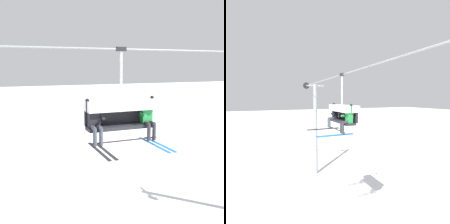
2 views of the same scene
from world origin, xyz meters
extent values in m
cylinder|color=gray|center=(0.28, -0.80, 8.10)|extent=(20.03, 0.05, 0.05)
cube|color=#232328|center=(-0.98, -0.80, 5.87)|extent=(2.03, 0.48, 0.10)
cube|color=#232328|center=(-0.98, -0.52, 6.14)|extent=(2.03, 0.08, 0.45)
cube|color=silver|center=(-0.98, -0.74, 6.52)|extent=(2.08, 0.68, 0.30)
cylinder|color=black|center=(-0.98, -1.12, 5.54)|extent=(2.03, 0.04, 0.04)
cylinder|color=silver|center=(-0.98, -0.80, 7.36)|extent=(0.07, 0.07, 1.38)
cube|color=black|center=(-0.98, -0.80, 8.10)|extent=(0.28, 0.12, 0.12)
cube|color=black|center=(-1.80, -0.82, 6.18)|extent=(0.32, 0.22, 0.52)
sphere|color=black|center=(-1.80, -0.82, 6.54)|extent=(0.22, 0.22, 0.22)
ellipsoid|color=black|center=(-1.80, -0.92, 6.54)|extent=(0.17, 0.04, 0.08)
cylinder|color=#3D424C|center=(-1.89, -0.99, 5.96)|extent=(0.11, 0.34, 0.11)
cylinder|color=#3D424C|center=(-1.71, -0.99, 5.96)|extent=(0.11, 0.34, 0.11)
cylinder|color=#3D424C|center=(-1.89, -1.16, 5.72)|extent=(0.11, 0.11, 0.48)
cylinder|color=#3D424C|center=(-1.71, -1.16, 5.72)|extent=(0.11, 0.11, 0.48)
cube|color=#232328|center=(-1.89, -1.46, 5.43)|extent=(0.09, 1.70, 0.02)
cube|color=#232328|center=(-1.71, -1.46, 5.43)|extent=(0.09, 1.70, 0.02)
cylinder|color=black|center=(-1.99, -0.82, 6.53)|extent=(0.09, 0.09, 0.30)
sphere|color=black|center=(-1.99, -0.82, 6.70)|extent=(0.11, 0.11, 0.11)
cylinder|color=black|center=(-1.62, -0.97, 6.22)|extent=(0.09, 0.30, 0.09)
cube|color=#23843D|center=(-0.15, -0.82, 6.18)|extent=(0.32, 0.22, 0.52)
sphere|color=maroon|center=(-0.15, -0.82, 6.54)|extent=(0.22, 0.22, 0.22)
ellipsoid|color=black|center=(-0.15, -0.92, 6.54)|extent=(0.17, 0.04, 0.08)
cylinder|color=#2D2D33|center=(-0.24, -0.99, 5.96)|extent=(0.11, 0.34, 0.11)
cylinder|color=#2D2D33|center=(-0.06, -0.99, 5.96)|extent=(0.11, 0.34, 0.11)
cylinder|color=#2D2D33|center=(-0.24, -1.16, 5.72)|extent=(0.11, 0.11, 0.48)
cylinder|color=#2D2D33|center=(-0.06, -1.16, 5.72)|extent=(0.11, 0.11, 0.48)
cube|color=#1E6BB2|center=(-0.24, -1.46, 5.43)|extent=(0.09, 1.70, 0.02)
cube|color=#1E6BB2|center=(-0.06, -1.46, 5.43)|extent=(0.09, 1.70, 0.02)
cylinder|color=#23843D|center=(-0.34, -0.97, 6.22)|extent=(0.09, 0.30, 0.09)
cylinder|color=#23843D|center=(0.04, -0.82, 6.53)|extent=(0.09, 0.09, 0.30)
sphere|color=black|center=(0.04, -0.82, 6.70)|extent=(0.11, 0.11, 0.11)
camera|label=1|loc=(-4.16, -8.18, 7.65)|focal=45.00mm
camera|label=2|loc=(6.62, -4.15, 6.99)|focal=28.00mm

